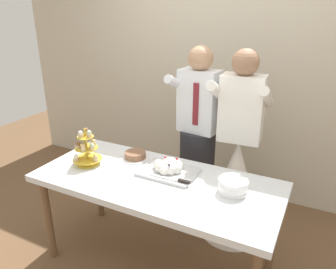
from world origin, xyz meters
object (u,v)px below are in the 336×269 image
Objects in this scene: cupcake_stand at (87,150)px; round_cake at (135,156)px; plate_stack at (233,186)px; person_groom at (198,148)px; main_cake_tray at (169,168)px; person_bride at (236,176)px; dessert_table at (156,188)px.

round_cake is at bearing 42.40° from cupcake_stand.
person_groom is (-0.51, 0.63, -0.08)m from plate_stack.
cupcake_stand is 0.70× the size of main_cake_tray.
person_groom is 0.42m from person_bride.
round_cake is at bearing 170.48° from plate_stack.
dessert_table is at bearing -34.66° from round_cake.
cupcake_stand is at bearing -137.60° from round_cake.
dessert_table is 1.08× the size of person_bride.
main_cake_tray is 1.81× the size of round_cake.
person_bride is (0.74, 0.44, -0.22)m from round_cake.
plate_stack is at bearing -77.45° from person_bride.
dessert_table is 1.08× the size of person_groom.
person_bride is (0.38, 0.54, -0.24)m from main_cake_tray.
main_cake_tray is at bearing -15.87° from round_cake.
dessert_table is at bearing -93.05° from person_groom.
main_cake_tray is at bearing -89.63° from person_groom.
person_groom reaches higher than dessert_table.
dessert_table is at bearing 3.53° from cupcake_stand.
person_groom reaches higher than plate_stack.
person_groom is at bearing 49.20° from cupcake_stand.
plate_stack is 0.12× the size of person_bride.
round_cake is (0.28, 0.26, -0.10)m from cupcake_stand.
person_groom is at bearing 86.95° from dessert_table.
cupcake_stand is at bearing -176.47° from dessert_table.
cupcake_stand is 1.49× the size of plate_stack.
person_bride reaches higher than dessert_table.
main_cake_tray is 0.38m from round_cake.
cupcake_stand is 0.40m from round_cake.
round_cake is 0.14× the size of person_bride.
person_bride is at bearing 34.19° from cupcake_stand.
person_bride is at bearing 54.95° from main_cake_tray.
plate_stack is at bearing 5.58° from cupcake_stand.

